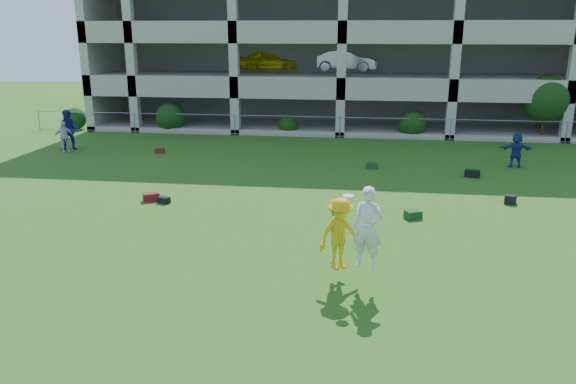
# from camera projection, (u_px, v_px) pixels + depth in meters

# --- Properties ---
(ground) EXTENTS (100.00, 100.00, 0.00)m
(ground) POSITION_uv_depth(u_px,v_px,m) (302.00, 284.00, 13.37)
(ground) COLOR #235114
(ground) RESTS_ON ground
(bystander_a) EXTENTS (1.16, 1.01, 2.02)m
(bystander_a) POSITION_uv_depth(u_px,v_px,m) (69.00, 130.00, 27.99)
(bystander_a) COLOR navy
(bystander_a) RESTS_ON ground
(bystander_b) EXTENTS (0.95, 0.81, 1.53)m
(bystander_b) POSITION_uv_depth(u_px,v_px,m) (64.00, 137.00, 27.58)
(bystander_b) COLOR silver
(bystander_b) RESTS_ON ground
(bystander_d) EXTENTS (1.44, 0.50, 1.54)m
(bystander_d) POSITION_uv_depth(u_px,v_px,m) (516.00, 150.00, 24.52)
(bystander_d) COLOR navy
(bystander_d) RESTS_ON ground
(bag_red_a) EXTENTS (0.63, 0.54, 0.28)m
(bag_red_a) POSITION_uv_depth(u_px,v_px,m) (151.00, 197.00, 19.83)
(bag_red_a) COLOR #5D1410
(bag_red_a) RESTS_ON ground
(bag_black_b) EXTENTS (0.46, 0.38, 0.22)m
(bag_black_b) POSITION_uv_depth(u_px,v_px,m) (164.00, 200.00, 19.59)
(bag_black_b) COLOR black
(bag_black_b) RESTS_ON ground
(bag_green_c) EXTENTS (0.60, 0.53, 0.26)m
(bag_green_c) POSITION_uv_depth(u_px,v_px,m) (413.00, 214.00, 18.00)
(bag_green_c) COLOR #123319
(bag_green_c) RESTS_ON ground
(crate_d) EXTENTS (0.46, 0.46, 0.30)m
(crate_d) POSITION_uv_depth(u_px,v_px,m) (510.00, 199.00, 19.53)
(crate_d) COLOR black
(crate_d) RESTS_ON ground
(bag_black_e) EXTENTS (0.66, 0.44, 0.30)m
(bag_black_e) POSITION_uv_depth(u_px,v_px,m) (472.00, 174.00, 23.02)
(bag_black_e) COLOR black
(bag_black_e) RESTS_ON ground
(bag_red_f) EXTENTS (0.50, 0.37, 0.24)m
(bag_red_f) POSITION_uv_depth(u_px,v_px,m) (160.00, 151.00, 27.50)
(bag_red_f) COLOR #560E1D
(bag_red_f) RESTS_ON ground
(bag_green_g) EXTENTS (0.53, 0.35, 0.25)m
(bag_green_g) POSITION_uv_depth(u_px,v_px,m) (372.00, 166.00, 24.49)
(bag_green_g) COLOR #163A15
(bag_green_g) RESTS_ON ground
(frisbee_contest) EXTENTS (1.70, 1.30, 2.15)m
(frisbee_contest) POSITION_uv_depth(u_px,v_px,m) (348.00, 232.00, 13.11)
(frisbee_contest) COLOR gold
(frisbee_contest) RESTS_ON ground
(parking_garage) EXTENTS (30.00, 14.00, 12.00)m
(parking_garage) POSITION_uv_depth(u_px,v_px,m) (348.00, 27.00, 38.05)
(parking_garage) COLOR #9E998C
(parking_garage) RESTS_ON ground
(fence) EXTENTS (36.06, 0.06, 1.20)m
(fence) POSITION_uv_depth(u_px,v_px,m) (340.00, 127.00, 31.28)
(fence) COLOR gray
(fence) RESTS_ON ground
(shrub_row) EXTENTS (34.38, 2.52, 3.50)m
(shrub_row) POSITION_uv_depth(u_px,v_px,m) (424.00, 111.00, 31.10)
(shrub_row) COLOR #163D11
(shrub_row) RESTS_ON ground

